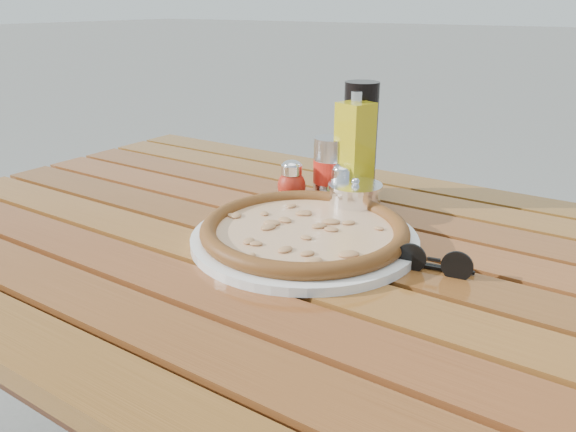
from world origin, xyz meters
The scene contains 10 objects.
table centered at (0.00, 0.00, 0.67)m, with size 1.40×0.90×0.75m.
plate centered at (0.04, 0.00, 0.76)m, with size 0.36×0.36×0.01m, color white.
pizza centered at (0.04, 0.00, 0.77)m, with size 0.38×0.38×0.03m.
pepper_shaker centered at (-0.08, 0.16, 0.79)m, with size 0.06×0.06×0.08m.
oregano_shaker centered at (0.01, 0.19, 0.79)m, with size 0.05×0.05×0.08m.
dark_bottle centered at (0.00, 0.27, 0.86)m, with size 0.07×0.07×0.22m, color black.
soda_can centered at (-0.03, 0.21, 0.81)m, with size 0.08×0.08×0.12m.
olive_oil_cruet centered at (0.02, 0.22, 0.85)m, with size 0.07×0.07×0.21m.
parmesan_tin centered at (0.05, 0.15, 0.78)m, with size 0.13×0.13×0.07m.
sunglasses centered at (0.25, 0.01, 0.77)m, with size 0.11×0.04×0.04m.
Camera 1 is at (0.48, -0.70, 1.11)m, focal length 35.00 mm.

